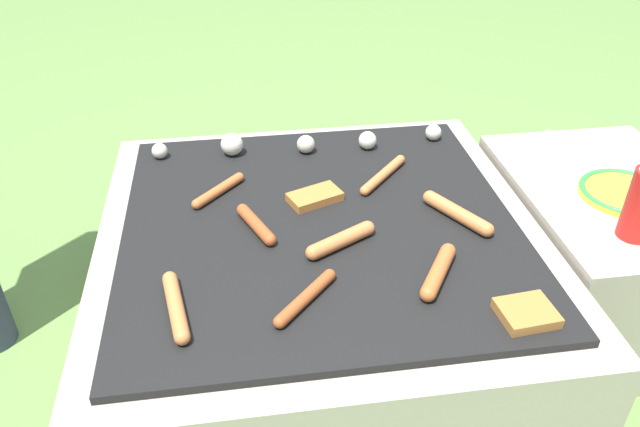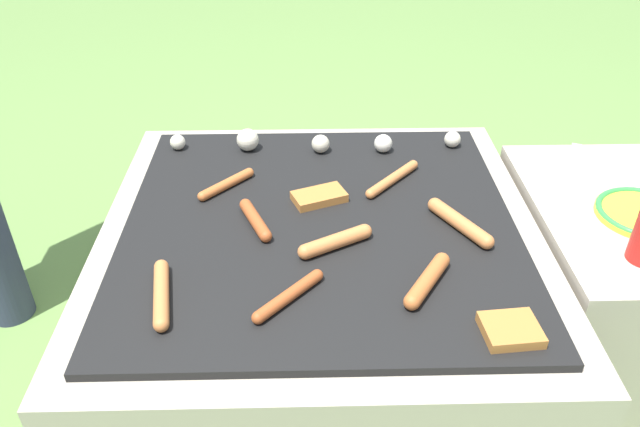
% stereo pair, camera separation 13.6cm
% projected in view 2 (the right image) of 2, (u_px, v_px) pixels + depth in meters
% --- Properties ---
extents(ground_plane, '(14.00, 14.00, 0.00)m').
position_uv_depth(ground_plane, '(320.00, 344.00, 1.59)').
color(ground_plane, '#608442').
extents(grill, '(0.97, 0.97, 0.38)m').
position_uv_depth(grill, '(320.00, 288.00, 1.48)').
color(grill, '#A89E8C').
rests_on(grill, ground_plane).
extents(side_ledge, '(0.45, 0.61, 0.38)m').
position_uv_depth(side_ledge, '(613.00, 273.00, 1.52)').
color(side_ledge, '#A89E8C').
rests_on(side_ledge, ground_plane).
extents(sausage_back_center, '(0.16, 0.10, 0.03)m').
position_uv_depth(sausage_back_center, '(336.00, 241.00, 1.28)').
color(sausage_back_center, '#C6753D').
rests_on(sausage_back_center, grill).
extents(sausage_back_right, '(0.12, 0.13, 0.02)m').
position_uv_depth(sausage_back_right, '(226.00, 184.00, 1.48)').
color(sausage_back_right, '#B7602D').
rests_on(sausage_back_right, grill).
extents(sausage_front_left, '(0.14, 0.16, 0.02)m').
position_uv_depth(sausage_front_left, '(393.00, 179.00, 1.50)').
color(sausage_front_left, '#C6753D').
rests_on(sausage_front_left, grill).
extents(sausage_back_left, '(0.06, 0.19, 0.03)m').
position_uv_depth(sausage_back_left, '(161.00, 294.00, 1.15)').
color(sausage_back_left, '#C6753D').
rests_on(sausage_back_left, grill).
extents(sausage_front_center, '(0.08, 0.15, 0.03)m').
position_uv_depth(sausage_front_center, '(255.00, 220.00, 1.35)').
color(sausage_front_center, '#A34C23').
rests_on(sausage_front_center, grill).
extents(sausage_mid_right, '(0.11, 0.15, 0.03)m').
position_uv_depth(sausage_mid_right, '(427.00, 280.00, 1.18)').
color(sausage_mid_right, '#B7602D').
rests_on(sausage_mid_right, grill).
extents(sausage_front_right, '(0.13, 0.14, 0.02)m').
position_uv_depth(sausage_front_right, '(289.00, 296.00, 1.15)').
color(sausage_front_right, '#A34C23').
rests_on(sausage_front_right, grill).
extents(sausage_mid_left, '(0.11, 0.17, 0.03)m').
position_uv_depth(sausage_mid_left, '(460.00, 222.00, 1.34)').
color(sausage_mid_left, '#C6753D').
rests_on(sausage_mid_left, grill).
extents(bread_slice_left, '(0.14, 0.11, 0.02)m').
position_uv_depth(bread_slice_left, '(319.00, 197.00, 1.43)').
color(bread_slice_left, '#B27033').
rests_on(bread_slice_left, grill).
extents(bread_slice_right, '(0.10, 0.09, 0.02)m').
position_uv_depth(bread_slice_right, '(511.00, 330.00, 1.08)').
color(bread_slice_right, '#B27033').
rests_on(bread_slice_right, grill).
extents(mushroom_row, '(0.77, 0.07, 0.06)m').
position_uv_depth(mushroom_row, '(309.00, 141.00, 1.63)').
color(mushroom_row, beige).
rests_on(mushroom_row, grill).
extents(fork_utensil, '(0.08, 0.17, 0.01)m').
position_uv_depth(fork_utensil, '(575.00, 158.00, 1.60)').
color(fork_utensil, silver).
rests_on(fork_utensil, side_ledge).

